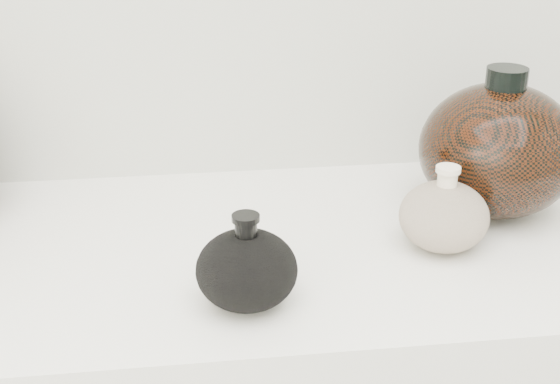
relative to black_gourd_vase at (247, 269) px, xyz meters
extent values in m
cube|color=silver|center=(0.05, 0.15, -0.06)|extent=(1.20, 0.50, 0.03)
ellipsoid|color=black|center=(0.00, 0.00, 0.00)|extent=(0.13, 0.13, 0.09)
cylinder|color=black|center=(0.00, 0.00, 0.05)|extent=(0.03, 0.03, 0.03)
cylinder|color=black|center=(0.00, 0.00, 0.06)|extent=(0.04, 0.04, 0.01)
ellipsoid|color=#B9AC8C|center=(0.26, 0.10, 0.00)|extent=(0.15, 0.15, 0.09)
cylinder|color=beige|center=(0.26, 0.10, 0.05)|extent=(0.03, 0.03, 0.03)
cylinder|color=beige|center=(0.26, 0.10, 0.06)|extent=(0.04, 0.04, 0.01)
ellipsoid|color=black|center=(0.37, 0.20, 0.05)|extent=(0.22, 0.22, 0.18)
cylinder|color=black|center=(0.37, 0.20, 0.15)|extent=(0.06, 0.06, 0.03)
camera|label=1|loc=(-0.06, -0.76, 0.43)|focal=50.00mm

